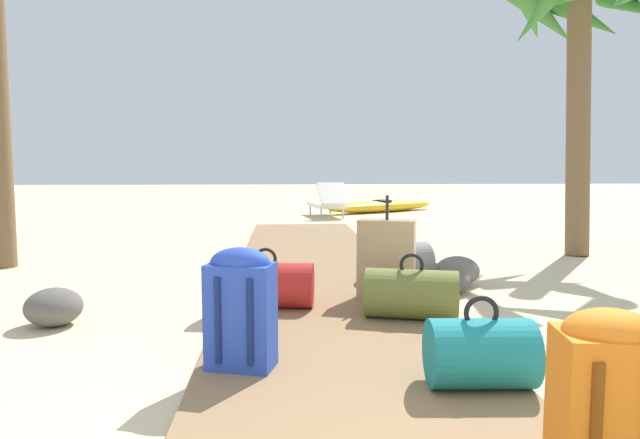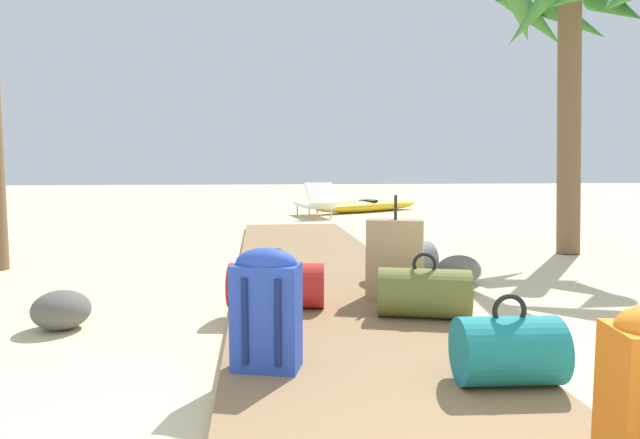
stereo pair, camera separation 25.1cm
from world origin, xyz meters
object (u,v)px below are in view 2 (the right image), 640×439
(lounge_chair, at_px, (315,202))
(duffel_bag_olive, at_px, (424,293))
(backpack_blue, at_px, (266,306))
(duffel_bag_grey, at_px, (403,261))
(palm_tree_near_right, at_px, (568,31))
(kayak, at_px, (368,206))
(duffel_bag_red, at_px, (277,285))
(duffel_bag_teal, at_px, (508,350))
(suitcase_tan, at_px, (395,259))

(lounge_chair, bearing_deg, duffel_bag_olive, -90.97)
(backpack_blue, relative_size, lounge_chair, 0.38)
(duffel_bag_grey, relative_size, palm_tree_near_right, 0.17)
(duffel_bag_olive, relative_size, kayak, 0.22)
(palm_tree_near_right, distance_m, kayak, 7.19)
(duffel_bag_red, distance_m, lounge_chair, 8.10)
(duffel_bag_olive, relative_size, palm_tree_near_right, 0.19)
(duffel_bag_teal, relative_size, duffel_bag_olive, 0.73)
(suitcase_tan, bearing_deg, lounge_chair, 88.48)
(duffel_bag_red, height_order, suitcase_tan, suitcase_tan)
(duffel_bag_grey, bearing_deg, duffel_bag_red, -144.01)
(duffel_bag_red, bearing_deg, duffel_bag_teal, -56.17)
(duffel_bag_red, xyz_separation_m, duffel_bag_teal, (1.04, -1.55, -0.00))
(palm_tree_near_right, bearing_deg, suitcase_tan, -138.09)
(suitcase_tan, bearing_deg, kayak, 79.69)
(duffel_bag_grey, distance_m, duffel_bag_olive, 1.24)
(lounge_chair, bearing_deg, palm_tree_near_right, -63.65)
(duffel_bag_teal, bearing_deg, palm_tree_near_right, 57.44)
(backpack_blue, height_order, duffel_bag_olive, backpack_blue)
(duffel_bag_teal, xyz_separation_m, duffel_bag_olive, (-0.04, 1.17, 0.01))
(backpack_blue, height_order, duffel_bag_teal, backpack_blue)
(palm_tree_near_right, distance_m, lounge_chair, 6.41)
(backpack_blue, relative_size, suitcase_tan, 0.77)
(duffel_bag_red, xyz_separation_m, duffel_bag_olive, (0.99, -0.37, 0.00))
(backpack_blue, distance_m, lounge_chair, 9.32)
(duffel_bag_olive, xyz_separation_m, kayak, (1.59, 9.67, -0.11))
(suitcase_tan, height_order, kayak, suitcase_tan)
(backpack_blue, distance_m, duffel_bag_teal, 1.19)
(duffel_bag_teal, bearing_deg, duffel_bag_olive, 92.19)
(duffel_bag_grey, bearing_deg, palm_tree_near_right, 35.80)
(duffel_bag_teal, distance_m, kayak, 10.96)
(duffel_bag_teal, height_order, duffel_bag_olive, duffel_bag_olive)
(backpack_blue, bearing_deg, kayak, 75.71)
(lounge_chair, bearing_deg, duffel_bag_red, -98.05)
(duffel_bag_red, relative_size, kayak, 0.23)
(backpack_blue, height_order, kayak, backpack_blue)
(backpack_blue, xyz_separation_m, duffel_bag_grey, (1.27, 2.07, -0.15))
(duffel_bag_teal, height_order, lounge_chair, lounge_chair)
(backpack_blue, height_order, palm_tree_near_right, palm_tree_near_right)
(duffel_bag_olive, bearing_deg, backpack_blue, -142.12)
(lounge_chair, bearing_deg, duffel_bag_teal, -90.58)
(duffel_bag_teal, bearing_deg, backpack_blue, 163.74)
(duffel_bag_red, distance_m, duffel_bag_olive, 1.06)
(backpack_blue, height_order, suitcase_tan, suitcase_tan)
(backpack_blue, distance_m, suitcase_tan, 1.73)
(duffel_bag_grey, xyz_separation_m, kayak, (1.41, 8.44, -0.11))
(backpack_blue, bearing_deg, duffel_bag_olive, 37.88)
(backpack_blue, xyz_separation_m, duffel_bag_olive, (1.08, 0.84, -0.16))
(duffel_bag_grey, height_order, kayak, duffel_bag_grey)
(duffel_bag_red, height_order, duffel_bag_olive, duffel_bag_olive)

